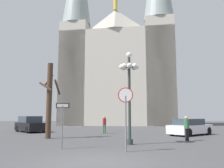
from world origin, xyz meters
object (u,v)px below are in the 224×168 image
parked_car_near_black (30,125)px  pedestrian_standing (104,123)px  one_way_arrow_sign (62,119)px  bare_tree (49,99)px  cathedral (118,58)px  stop_sign (126,107)px  street_lamp (129,83)px  parked_car_far_white (190,127)px  pedestrian_walking (187,126)px

parked_car_near_black → pedestrian_standing: bearing=-14.6°
one_way_arrow_sign → bare_tree: 5.82m
cathedral → stop_sign: bearing=-90.5°
cathedral → street_lamp: cathedral is taller
cathedral → stop_sign: cathedral is taller
cathedral → bare_tree: cathedral is taller
parked_car_far_white → pedestrian_standing: (-7.25, 1.71, 0.31)m
one_way_arrow_sign → parked_car_far_white: size_ratio=0.50×
parked_car_near_black → parked_car_far_white: size_ratio=0.97×
cathedral → one_way_arrow_sign: size_ratio=16.90×
cathedral → one_way_arrow_sign: 31.29m
bare_tree → parked_car_far_white: bare_tree is taller
one_way_arrow_sign → street_lamp: street_lamp is taller
cathedral → one_way_arrow_sign: (-3.39, -29.28, -10.48)m
cathedral → street_lamp: 28.79m
street_lamp → pedestrian_standing: (-1.76, 8.16, -2.57)m
one_way_arrow_sign → bare_tree: bare_tree is taller
pedestrian_walking → pedestrian_standing: bearing=131.8°
parked_car_near_black → stop_sign: bearing=-55.2°
cathedral → parked_car_far_white: size_ratio=8.48×
one_way_arrow_sign → pedestrian_walking: (7.29, 3.66, -0.48)m
bare_tree → parked_car_far_white: (11.09, 2.96, -2.17)m
street_lamp → parked_car_far_white: street_lamp is taller
bare_tree → parked_car_near_black: bare_tree is taller
pedestrian_walking → bare_tree: bearing=170.5°
cathedral → pedestrian_walking: (3.90, -25.62, -10.96)m
parked_car_near_black → bare_tree: bearing=-61.3°
pedestrian_walking → stop_sign: bearing=-132.4°
stop_sign → pedestrian_walking: 6.28m
stop_sign → parked_car_far_white: (5.84, 9.10, -1.37)m
stop_sign → parked_car_far_white: bearing=57.3°
parked_car_near_black → pedestrian_standing: (7.46, -1.94, 0.23)m
pedestrian_walking → street_lamp: bearing=-153.3°
street_lamp → parked_car_near_black: 13.96m
one_way_arrow_sign → pedestrian_standing: 10.06m
cathedral → parked_car_near_black: (-9.14, -17.44, -11.19)m
cathedral → stop_sign: size_ratio=12.97×
one_way_arrow_sign → pedestrian_standing: one_way_arrow_sign is taller
parked_car_near_black → pedestrian_standing: 7.71m
parked_car_near_black → cathedral: bearing=62.3°
bare_tree → cathedral: bearing=77.1°
one_way_arrow_sign → pedestrian_walking: one_way_arrow_sign is taller
street_lamp → parked_car_far_white: size_ratio=1.20×
one_way_arrow_sign → pedestrian_standing: (1.71, 9.90, -0.48)m
one_way_arrow_sign → stop_sign: bearing=-16.1°
parked_car_far_white → pedestrian_walking: bearing=-110.2°
pedestrian_walking → cathedral: bearing=98.7°
parked_car_far_white → cathedral: bearing=104.8°
cathedral → parked_car_near_black: bearing=-117.7°
parked_car_far_white → pedestrian_walking: pedestrian_walking is taller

